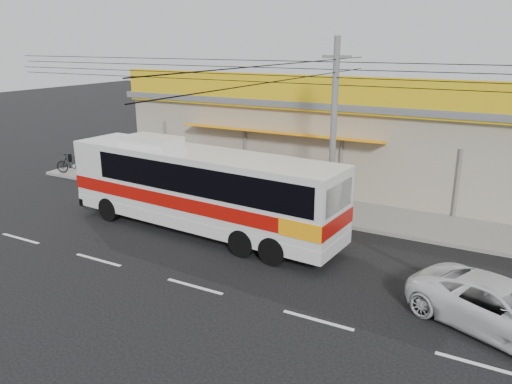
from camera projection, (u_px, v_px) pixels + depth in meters
ground at (237, 257)px, 17.22m from camera, size 120.00×120.00×0.00m
sidewalk at (306, 206)px, 22.24m from camera, size 30.00×3.20×0.15m
lane_markings at (195, 287)px, 15.12m from camera, size 50.00×0.12×0.01m
storefront_building at (348, 137)px, 26.25m from camera, size 22.60×9.20×5.70m
coach_bus at (204, 186)px, 18.85m from camera, size 11.58×3.27×3.52m
motorbike_red at (140, 167)px, 26.74m from camera, size 1.98×1.49×1.00m
motorbike_dark at (71, 164)px, 27.36m from camera, size 1.86×1.06×1.08m
white_car at (503, 309)px, 12.59m from camera, size 5.19×3.83×1.31m
utility_pole at (336, 72)px, 18.17m from camera, size 34.00×14.00×7.33m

